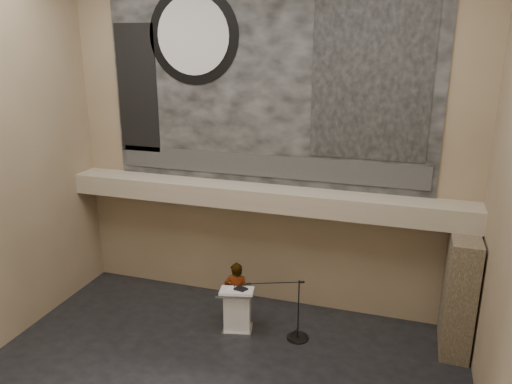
% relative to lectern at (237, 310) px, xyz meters
% --- Properties ---
extents(wall_back, '(10.00, 0.02, 8.50)m').
position_rel_lectern_xyz_m(wall_back, '(0.17, 1.72, 3.70)').
color(wall_back, '#7F6E51').
rests_on(wall_back, floor).
extents(wall_front, '(10.00, 0.02, 8.50)m').
position_rel_lectern_xyz_m(wall_front, '(0.17, -6.28, 3.70)').
color(wall_front, '#7F6E51').
rests_on(wall_front, floor).
extents(soffit, '(10.00, 0.80, 0.50)m').
position_rel_lectern_xyz_m(soffit, '(0.17, 1.32, 2.40)').
color(soffit, gray).
rests_on(soffit, wall_back).
extents(sprinkler_left, '(0.04, 0.04, 0.06)m').
position_rel_lectern_xyz_m(sprinkler_left, '(-1.43, 1.27, 2.12)').
color(sprinkler_left, '#B2893D').
rests_on(sprinkler_left, soffit).
extents(sprinkler_right, '(0.04, 0.04, 0.06)m').
position_rel_lectern_xyz_m(sprinkler_right, '(2.07, 1.27, 2.12)').
color(sprinkler_right, '#B2893D').
rests_on(sprinkler_right, soffit).
extents(banner, '(8.00, 0.05, 5.00)m').
position_rel_lectern_xyz_m(banner, '(0.17, 1.69, 5.15)').
color(banner, black).
rests_on(banner, wall_back).
extents(banner_text_strip, '(7.76, 0.02, 0.55)m').
position_rel_lectern_xyz_m(banner_text_strip, '(0.17, 1.65, 3.10)').
color(banner_text_strip, '#2E2E2E').
rests_on(banner_text_strip, banner).
extents(banner_clock_rim, '(2.30, 0.02, 2.30)m').
position_rel_lectern_xyz_m(banner_clock_rim, '(-1.63, 1.65, 6.15)').
color(banner_clock_rim, black).
rests_on(banner_clock_rim, banner).
extents(banner_clock_face, '(1.84, 0.02, 1.84)m').
position_rel_lectern_xyz_m(banner_clock_face, '(-1.63, 1.63, 6.15)').
color(banner_clock_face, silver).
rests_on(banner_clock_face, banner).
extents(banner_building_print, '(2.60, 0.02, 3.60)m').
position_rel_lectern_xyz_m(banner_building_print, '(2.57, 1.65, 5.25)').
color(banner_building_print, black).
rests_on(banner_building_print, banner).
extents(banner_brick_print, '(1.10, 0.02, 3.20)m').
position_rel_lectern_xyz_m(banner_brick_print, '(-3.23, 1.65, 4.85)').
color(banner_brick_print, black).
rests_on(banner_brick_print, banner).
extents(stone_pier, '(0.60, 1.40, 2.70)m').
position_rel_lectern_xyz_m(stone_pier, '(4.82, 0.87, 0.80)').
color(stone_pier, '#463A2B').
rests_on(stone_pier, floor).
extents(lectern, '(0.88, 0.71, 1.14)m').
position_rel_lectern_xyz_m(lectern, '(0.00, 0.00, 0.00)').
color(lectern, silver).
rests_on(lectern, floor).
extents(binder, '(0.33, 0.29, 0.04)m').
position_rel_lectern_xyz_m(binder, '(0.09, 0.02, 0.56)').
color(binder, black).
rests_on(binder, lectern).
extents(papers, '(0.22, 0.28, 0.00)m').
position_rel_lectern_xyz_m(papers, '(-0.13, -0.03, 0.55)').
color(papers, white).
rests_on(papers, lectern).
extents(speaker_person, '(0.65, 0.49, 1.62)m').
position_rel_lectern_xyz_m(speaker_person, '(-0.13, 0.31, 0.25)').
color(speaker_person, white).
rests_on(speaker_person, floor).
extents(mic_stand, '(1.39, 0.71, 1.49)m').
position_rel_lectern_xyz_m(mic_stand, '(1.39, 0.13, -0.33)').
color(mic_stand, black).
rests_on(mic_stand, floor).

